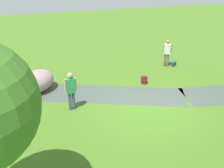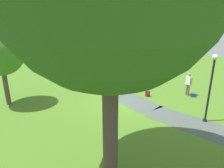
% 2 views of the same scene
% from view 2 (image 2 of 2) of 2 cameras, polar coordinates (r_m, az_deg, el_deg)
% --- Properties ---
extents(ground_plane, '(48.00, 48.00, 0.00)m').
position_cam_2_polar(ground_plane, '(12.25, 2.14, -6.11)').
color(ground_plane, '#477021').
extents(footpath_segment_mid, '(8.13, 4.65, 0.01)m').
position_cam_2_polar(footpath_segment_mid, '(14.56, 0.79, -2.14)').
color(footpath_segment_mid, '#47524A').
rests_on(footpath_segment_mid, ground).
extents(footpath_segment_far, '(7.53, 6.27, 0.01)m').
position_cam_2_polar(footpath_segment_far, '(21.67, -8.50, 4.32)').
color(footpath_segment_far, '#47524A').
rests_on(footpath_segment_far, ground).
extents(young_tree_near_path, '(2.74, 2.74, 4.67)m').
position_cam_2_polar(young_tree_near_path, '(13.14, -30.17, 8.06)').
color(young_tree_near_path, '#4E4734').
rests_on(young_tree_near_path, ground).
extents(lamp_post, '(0.28, 0.28, 3.52)m').
position_cam_2_polar(lamp_post, '(10.66, 27.25, 0.66)').
color(lamp_post, black).
rests_on(lamp_post, ground).
extents(lawn_boulder, '(2.26, 2.23, 1.03)m').
position_cam_2_polar(lawn_boulder, '(16.99, -4.71, 2.52)').
color(lawn_boulder, '#A58387').
rests_on(lawn_boulder, ground).
extents(woman_with_handbag, '(0.48, 0.37, 1.62)m').
position_cam_2_polar(woman_with_handbag, '(14.53, 21.69, 0.40)').
color(woman_with_handbag, '#76565B').
rests_on(woman_with_handbag, ground).
extents(man_near_boulder, '(0.52, 0.28, 1.70)m').
position_cam_2_polar(man_near_boulder, '(14.40, -6.46, 1.64)').
color(man_near_boulder, '#3B4C62').
rests_on(man_near_boulder, ground).
extents(handbag_on_grass, '(0.36, 0.36, 0.31)m').
position_cam_2_polar(handbag_on_grass, '(14.55, 22.93, -3.03)').
color(handbag_on_grass, navy).
rests_on(handbag_on_grass, ground).
extents(backpack_by_boulder, '(0.33, 0.32, 0.40)m').
position_cam_2_polar(backpack_by_boulder, '(17.37, -6.42, 1.71)').
color(backpack_by_boulder, gray).
rests_on(backpack_by_boulder, ground).
extents(spare_backpack_on_lawn, '(0.29, 0.27, 0.40)m').
position_cam_2_polar(spare_backpack_on_lawn, '(13.75, 10.46, -2.82)').
color(spare_backpack_on_lawn, maroon).
rests_on(spare_backpack_on_lawn, ground).
extents(frisbee_on_grass, '(0.26, 0.26, 0.02)m').
position_cam_2_polar(frisbee_on_grass, '(17.37, -2.17, 1.18)').
color(frisbee_on_grass, '#D7C00A').
rests_on(frisbee_on_grass, ground).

